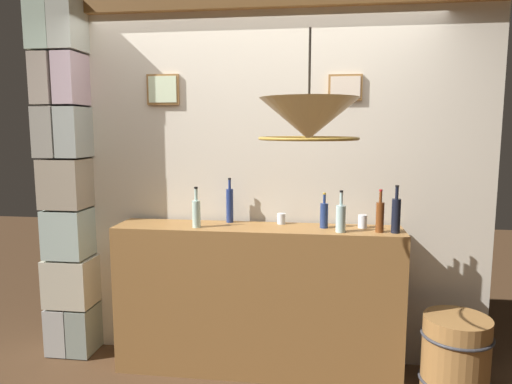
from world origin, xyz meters
TOP-DOWN VIEW (x-y plane):
  - panelled_rear_partition at (-0.00, 1.10)m, footprint 3.27×0.15m
  - stone_pillar at (-1.45, 0.95)m, footprint 0.35×0.33m
  - bar_shelf_unit at (0.00, 0.84)m, footprint 1.99×0.36m
  - liquor_bottle_amaro at (-0.41, 0.77)m, footprint 0.06×0.06m
  - liquor_bottle_rye at (0.46, 0.87)m, footprint 0.06×0.06m
  - liquor_bottle_whiskey at (-0.22, 0.97)m, footprint 0.05×0.05m
  - liquor_bottle_bourbon at (0.56, 0.75)m, footprint 0.06×0.06m
  - liquor_bottle_vermouth at (0.92, 0.77)m, footprint 0.06×0.06m
  - liquor_bottle_brandy at (0.82, 0.78)m, footprint 0.05×0.05m
  - glass_tumbler_rocks at (0.72, 0.90)m, footprint 0.06×0.06m
  - glass_tumbler_highball at (0.16, 0.96)m, footprint 0.06×0.06m
  - pendant_lamp at (0.36, 0.09)m, footprint 0.51×0.51m
  - wooden_barrel at (1.31, 0.67)m, footprint 0.44×0.44m

SIDE VIEW (x-z plane):
  - wooden_barrel at x=1.31m, z-range 0.00..0.54m
  - bar_shelf_unit at x=0.00m, z-range 0.00..1.05m
  - glass_tumbler_highball at x=0.16m, z-range 1.05..1.13m
  - glass_tumbler_rocks at x=0.72m, z-range 1.05..1.14m
  - liquor_bottle_rye at x=0.46m, z-range 1.02..1.27m
  - liquor_bottle_bourbon at x=0.56m, z-range 1.01..1.29m
  - liquor_bottle_amaro at x=-0.41m, z-range 1.02..1.30m
  - liquor_bottle_brandy at x=0.82m, z-range 1.02..1.30m
  - liquor_bottle_vermouth at x=0.92m, z-range 1.02..1.33m
  - liquor_bottle_whiskey at x=-0.22m, z-range 1.02..1.34m
  - stone_pillar at x=-1.45m, z-range 0.00..2.63m
  - panelled_rear_partition at x=0.00m, z-range 0.08..2.78m
  - pendant_lamp at x=0.36m, z-range 1.49..2.04m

